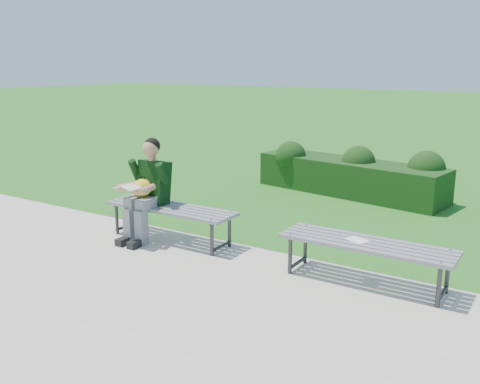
{
  "coord_description": "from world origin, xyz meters",
  "views": [
    {
      "loc": [
        3.73,
        -5.46,
        2.27
      ],
      "look_at": [
        0.41,
        -0.19,
        0.76
      ],
      "focal_mm": 40.0,
      "sensor_mm": 36.0,
      "label": 1
    }
  ],
  "objects": [
    {
      "name": "walkway",
      "position": [
        0.0,
        -1.75,
        0.01
      ],
      "size": [
        30.0,
        3.5,
        0.02
      ],
      "color": "beige",
      "rests_on": "ground"
    },
    {
      "name": "hedge",
      "position": [
        0.49,
        3.37,
        0.37
      ],
      "size": [
        3.47,
        1.39,
        0.88
      ],
      "color": "#1B3F15",
      "rests_on": "ground"
    },
    {
      "name": "paper_sheet",
      "position": [
        1.95,
        -0.34,
        0.47
      ],
      "size": [
        0.27,
        0.24,
        0.01
      ],
      "color": "white",
      "rests_on": "bench_right"
    },
    {
      "name": "ground",
      "position": [
        0.0,
        0.0,
        0.0
      ],
      "size": [
        80.0,
        80.0,
        0.0
      ],
      "color": "#367921",
      "rests_on": "ground"
    },
    {
      "name": "bench_right",
      "position": [
        2.05,
        -0.34,
        0.42
      ],
      "size": [
        1.8,
        0.5,
        0.46
      ],
      "color": "slate",
      "rests_on": "walkway"
    },
    {
      "name": "seated_boy",
      "position": [
        -0.86,
        -0.43,
        0.71
      ],
      "size": [
        0.56,
        0.76,
        1.31
      ],
      "color": "gray",
      "rests_on": "walkway"
    },
    {
      "name": "bench_left",
      "position": [
        -0.56,
        -0.34,
        0.42
      ],
      "size": [
        1.8,
        0.5,
        0.46
      ],
      "color": "slate",
      "rests_on": "walkway"
    }
  ]
}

